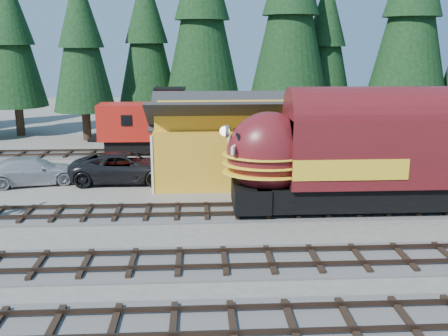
{
  "coord_description": "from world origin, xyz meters",
  "views": [
    {
      "loc": [
        -3.36,
        -20.06,
        8.44
      ],
      "look_at": [
        -2.11,
        4.0,
        2.36
      ],
      "focal_mm": 40.0,
      "sensor_mm": 36.0,
      "label": 1
    }
  ],
  "objects_px": {
    "depot": "(252,133)",
    "pickup_truck_b": "(33,171)",
    "caboose": "(160,124)",
    "pickup_truck_a": "(125,167)",
    "locomotive": "(392,158)"
  },
  "relations": [
    {
      "from": "depot",
      "to": "locomotive",
      "type": "bearing_deg",
      "value": -45.44
    },
    {
      "from": "depot",
      "to": "pickup_truck_b",
      "type": "height_order",
      "value": "depot"
    },
    {
      "from": "locomotive",
      "to": "pickup_truck_a",
      "type": "bearing_deg",
      "value": 156.58
    },
    {
      "from": "pickup_truck_a",
      "to": "caboose",
      "type": "bearing_deg",
      "value": -11.6
    },
    {
      "from": "caboose",
      "to": "pickup_truck_b",
      "type": "height_order",
      "value": "caboose"
    },
    {
      "from": "depot",
      "to": "pickup_truck_a",
      "type": "relative_size",
      "value": 1.93
    },
    {
      "from": "caboose",
      "to": "pickup_truck_b",
      "type": "bearing_deg",
      "value": -131.86
    },
    {
      "from": "locomotive",
      "to": "caboose",
      "type": "xyz_separation_m",
      "value": [
        -12.72,
        14.0,
        -0.43
      ]
    },
    {
      "from": "pickup_truck_a",
      "to": "pickup_truck_b",
      "type": "height_order",
      "value": "pickup_truck_a"
    },
    {
      "from": "caboose",
      "to": "depot",
      "type": "bearing_deg",
      "value": -49.87
    },
    {
      "from": "pickup_truck_a",
      "to": "locomotive",
      "type": "bearing_deg",
      "value": -113.43
    },
    {
      "from": "caboose",
      "to": "locomotive",
      "type": "bearing_deg",
      "value": -47.74
    },
    {
      "from": "depot",
      "to": "locomotive",
      "type": "xyz_separation_m",
      "value": [
        6.4,
        -6.5,
        -0.17
      ]
    },
    {
      "from": "locomotive",
      "to": "pickup_truck_b",
      "type": "xyz_separation_m",
      "value": [
        -19.9,
        5.99,
        -1.96
      ]
    },
    {
      "from": "depot",
      "to": "pickup_truck_a",
      "type": "distance_m",
      "value": 8.19
    }
  ]
}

